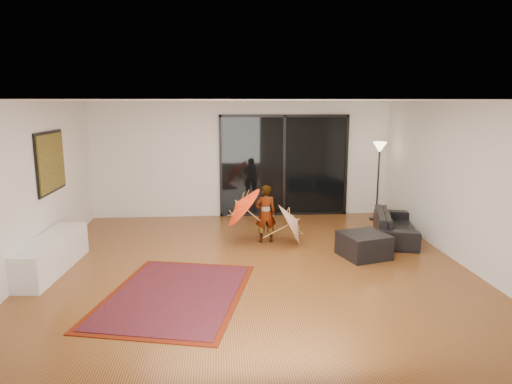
{
  "coord_description": "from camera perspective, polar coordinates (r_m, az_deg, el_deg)",
  "views": [
    {
      "loc": [
        -0.5,
        -7.18,
        2.67
      ],
      "look_at": [
        0.12,
        0.8,
        1.1
      ],
      "focal_mm": 32.0,
      "sensor_mm": 36.0,
      "label": 1
    }
  ],
  "objects": [
    {
      "name": "floor",
      "position": [
        7.68,
        -0.45,
        -9.25
      ],
      "size": [
        7.0,
        7.0,
        0.0
      ],
      "primitive_type": "plane",
      "color": "#975129",
      "rests_on": "ground"
    },
    {
      "name": "ceiling",
      "position": [
        7.2,
        -0.48,
        11.33
      ],
      "size": [
        7.0,
        7.0,
        0.0
      ],
      "primitive_type": "plane",
      "rotation": [
        3.14,
        0.0,
        0.0
      ],
      "color": "white",
      "rests_on": "wall_back"
    },
    {
      "name": "wall_back",
      "position": [
        10.78,
        -1.78,
        4.06
      ],
      "size": [
        7.0,
        0.0,
        7.0
      ],
      "primitive_type": "plane",
      "rotation": [
        1.57,
        0.0,
        0.0
      ],
      "color": "silver",
      "rests_on": "floor"
    },
    {
      "name": "wall_front",
      "position": [
        3.95,
        3.16,
        -8.5
      ],
      "size": [
        7.0,
        0.0,
        7.0
      ],
      "primitive_type": "plane",
      "rotation": [
        -1.57,
        0.0,
        0.0
      ],
      "color": "silver",
      "rests_on": "floor"
    },
    {
      "name": "wall_left",
      "position": [
        7.89,
        -26.71,
        0.27
      ],
      "size": [
        0.0,
        7.0,
        7.0
      ],
      "primitive_type": "plane",
      "rotation": [
        1.57,
        0.0,
        1.57
      ],
      "color": "silver",
      "rests_on": "floor"
    },
    {
      "name": "wall_right",
      "position": [
        8.33,
        24.32,
        0.99
      ],
      "size": [
        0.0,
        7.0,
        7.0
      ],
      "primitive_type": "plane",
      "rotation": [
        1.57,
        0.0,
        -1.57
      ],
      "color": "silver",
      "rests_on": "floor"
    },
    {
      "name": "sliding_door",
      "position": [
        10.86,
        3.52,
        3.3
      ],
      "size": [
        3.06,
        0.07,
        2.4
      ],
      "color": "black",
      "rests_on": "wall_back"
    },
    {
      "name": "painting",
      "position": [
        8.76,
        -24.24,
        3.43
      ],
      "size": [
        0.04,
        1.28,
        1.08
      ],
      "color": "black",
      "rests_on": "wall_left"
    },
    {
      "name": "media_console",
      "position": [
        8.1,
        -24.27,
        -7.13
      ],
      "size": [
        0.63,
        2.0,
        0.55
      ],
      "primitive_type": "cube",
      "rotation": [
        0.0,
        0.0,
        -0.07
      ],
      "color": "white",
      "rests_on": "floor"
    },
    {
      "name": "speaker",
      "position": [
        8.62,
        -23.01,
        -6.83
      ],
      "size": [
        0.3,
        0.3,
        0.3
      ],
      "primitive_type": "cube",
      "rotation": [
        0.0,
        0.0,
        0.17
      ],
      "color": "#424244",
      "rests_on": "floor"
    },
    {
      "name": "persian_rug",
      "position": [
        6.69,
        -10.08,
        -12.53
      ],
      "size": [
        2.39,
        2.93,
        0.02
      ],
      "rotation": [
        0.0,
        0.0,
        -0.23
      ],
      "color": "#5D1807",
      "rests_on": "floor"
    },
    {
      "name": "sofa",
      "position": [
        9.52,
        16.99,
        -3.99
      ],
      "size": [
        1.19,
        1.98,
        0.54
      ],
      "primitive_type": "imported",
      "rotation": [
        0.0,
        0.0,
        1.3
      ],
      "color": "black",
      "rests_on": "floor"
    },
    {
      "name": "ottoman",
      "position": [
        8.28,
        13.31,
        -6.49
      ],
      "size": [
        0.91,
        0.91,
        0.42
      ],
      "primitive_type": "cube",
      "rotation": [
        0.0,
        0.0,
        0.28
      ],
      "color": "black",
      "rests_on": "floor"
    },
    {
      "name": "floor_lamp",
      "position": [
        10.76,
        15.15,
        4.05
      ],
      "size": [
        0.31,
        0.31,
        1.8
      ],
      "color": "black",
      "rests_on": "floor"
    },
    {
      "name": "child",
      "position": [
        8.8,
        1.2,
        -2.73
      ],
      "size": [
        0.44,
        0.31,
        1.13
      ],
      "primitive_type": "imported",
      "rotation": [
        0.0,
        0.0,
        3.24
      ],
      "color": "#999999",
      "rests_on": "floor"
    },
    {
      "name": "parasol_orange",
      "position": [
        8.68,
        -2.38,
        -1.8
      ],
      "size": [
        0.72,
        0.91,
        0.91
      ],
      "rotation": [
        0.0,
        -0.86,
        0.0
      ],
      "color": "#FF330D",
      "rests_on": "child"
    },
    {
      "name": "parasol_white",
      "position": [
        8.75,
        5.21,
        -3.27
      ],
      "size": [
        0.57,
        0.86,
        0.93
      ],
      "rotation": [
        0.0,
        1.09,
        0.0
      ],
      "color": "white",
      "rests_on": "floor"
    }
  ]
}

